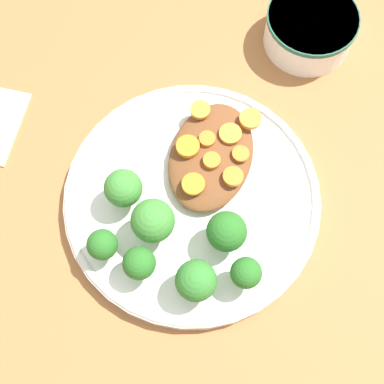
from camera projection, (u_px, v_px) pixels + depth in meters
ground_plane at (192, 202)px, 0.61m from camera, size 4.00×4.00×0.00m
plate at (192, 199)px, 0.60m from camera, size 0.29×0.29×0.02m
dip_bowl at (310, 28)px, 0.67m from camera, size 0.11×0.11×0.05m
stew_mound at (211, 156)px, 0.60m from camera, size 0.14×0.09×0.02m
broccoli_floret_0 at (153, 221)px, 0.55m from camera, size 0.05×0.05×0.06m
broccoli_floret_1 at (227, 232)px, 0.55m from camera, size 0.04×0.04×0.06m
broccoli_floret_2 at (103, 245)px, 0.55m from camera, size 0.03×0.03×0.05m
broccoli_floret_3 at (196, 281)px, 0.53m from camera, size 0.04×0.04×0.06m
broccoli_floret_4 at (139, 264)px, 0.54m from camera, size 0.03×0.03×0.05m
broccoli_floret_5 at (123, 189)px, 0.56m from camera, size 0.04×0.04×0.06m
broccoli_floret_6 at (246, 274)px, 0.54m from camera, size 0.03×0.03×0.05m
carrot_slice_0 at (209, 139)px, 0.59m from camera, size 0.02×0.02×0.01m
carrot_slice_1 at (195, 185)px, 0.57m from camera, size 0.03×0.03×0.01m
carrot_slice_2 at (230, 134)px, 0.60m from camera, size 0.03×0.03×0.00m
carrot_slice_3 at (188, 147)px, 0.59m from camera, size 0.03×0.03×0.01m
carrot_slice_4 at (200, 110)px, 0.61m from camera, size 0.02×0.02×0.00m
carrot_slice_5 at (233, 176)px, 0.58m from camera, size 0.02×0.02×0.01m
carrot_slice_6 at (241, 154)px, 0.59m from camera, size 0.02×0.02×0.00m
carrot_slice_7 at (212, 161)px, 0.58m from camera, size 0.02×0.02×0.01m
carrot_slice_8 at (250, 119)px, 0.60m from camera, size 0.03×0.03×0.01m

